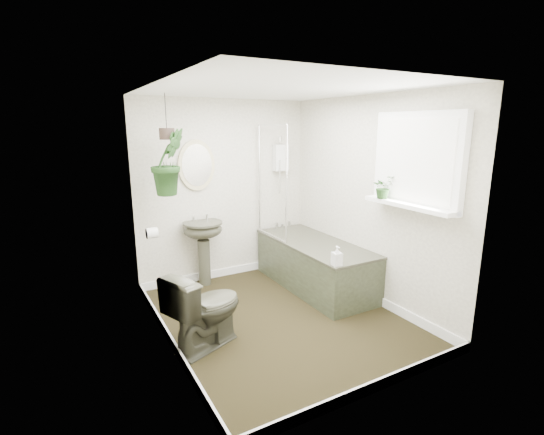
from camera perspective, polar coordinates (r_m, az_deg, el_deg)
floor at (r=4.29m, az=1.01°, el=-14.35°), size 2.30×2.80×0.02m
ceiling at (r=3.82m, az=1.16°, el=18.27°), size 2.30×2.80×0.02m
wall_back at (r=5.14m, az=-6.88°, el=3.86°), size 2.30×0.02×2.30m
wall_front at (r=2.80m, az=15.79°, el=-4.31°), size 2.30×0.02×2.30m
wall_left at (r=3.47m, az=-15.72°, el=-0.99°), size 0.02×2.80×2.30m
wall_right at (r=4.58m, az=13.74°, el=2.45°), size 0.02×2.80×2.30m
skirting at (r=4.26m, az=1.01°, el=-13.63°), size 2.30×2.80×0.10m
bathtub at (r=4.95m, az=6.16°, el=-6.76°), size 0.72×1.72×0.58m
bath_screen at (r=4.95m, az=0.01°, el=5.12°), size 0.04×0.72×1.40m
shower_box at (r=5.38m, az=1.27°, el=8.66°), size 0.20×0.10×0.35m
oval_mirror at (r=4.93m, az=-10.83°, el=7.44°), size 0.46×0.03×0.62m
wall_sconce at (r=4.82m, az=-15.28°, el=5.89°), size 0.04×0.04×0.22m
toilet_roll_holder at (r=4.21m, az=-17.00°, el=-2.16°), size 0.11×0.11×0.11m
window_recess at (r=3.98m, az=20.27°, el=7.75°), size 0.08×1.00×0.90m
window_sill at (r=3.98m, az=19.14°, el=1.73°), size 0.18×1.00×0.04m
window_blinds at (r=3.95m, az=19.84°, el=7.75°), size 0.01×0.86×0.76m
toilet at (r=3.68m, az=-9.58°, el=-12.84°), size 0.82×0.65×0.73m
pedestal_sink at (r=5.03m, az=-9.83°, el=-5.12°), size 0.51×0.45×0.82m
sill_plant at (r=4.13m, az=15.79°, el=4.28°), size 0.21×0.19×0.24m
hanging_plant at (r=4.39m, az=-14.74°, el=7.77°), size 0.47×0.41×0.71m
soap_bottle at (r=4.06m, az=9.39°, el=-5.50°), size 0.11×0.11×0.20m
hanging_pot at (r=4.38m, az=-14.97°, el=11.63°), size 0.16×0.16×0.12m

